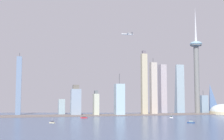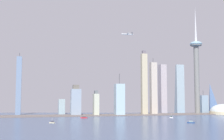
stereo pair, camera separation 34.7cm
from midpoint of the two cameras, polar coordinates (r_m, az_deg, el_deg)
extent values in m
plane|color=#445575|center=(475.50, 17.46, -10.57)|extent=(6000.00, 6000.00, 0.00)
cube|color=#695E59|center=(860.76, 2.68, -8.20)|extent=(884.25, 74.48, 2.41)
cylinder|color=slate|center=(963.41, 15.29, -1.51)|extent=(15.24, 15.24, 210.59)
ellipsoid|color=#8BB3C7|center=(975.51, 15.15, 4.68)|extent=(36.74, 36.74, 14.33)
torus|color=slate|center=(974.68, 15.15, 4.39)|extent=(34.09, 34.09, 2.87)
cone|color=silver|center=(987.37, 15.06, 8.11)|extent=(7.62, 7.62, 105.66)
cylinder|color=beige|center=(964.42, 19.78, -7.39)|extent=(79.17, 79.17, 8.88)
ellipsoid|color=silver|center=(964.24, 19.77, -7.12)|extent=(75.21, 75.21, 41.48)
cube|color=#BDB291|center=(874.50, 5.93, -2.61)|extent=(15.87, 13.56, 170.97)
cube|color=slate|center=(883.11, 5.88, 3.24)|extent=(9.52, 8.14, 9.14)
cube|color=#8A9CB0|center=(844.43, -6.66, -5.90)|extent=(26.49, 27.03, 70.91)
cube|color=#656056|center=(844.89, -6.63, -3.11)|extent=(15.89, 16.22, 11.34)
cube|color=#5C7BAB|center=(1061.59, 17.87, -3.12)|extent=(25.24, 14.56, 160.51)
cylinder|color=#4C4C51|center=(1068.47, 17.73, 1.81)|extent=(1.60, 1.60, 23.28)
cube|color=#BFB3A5|center=(906.79, 7.62, -3.35)|extent=(17.74, 16.83, 149.64)
cylinder|color=#4C4C51|center=(912.97, 7.56, 1.76)|extent=(1.60, 1.60, 13.19)
cube|color=#AAA1A7|center=(980.01, 9.25, -3.43)|extent=(19.00, 25.72, 150.72)
cube|color=#6D85A7|center=(890.84, -16.73, -2.78)|extent=(14.06, 16.40, 161.05)
cylinder|color=#4C4C51|center=(898.20, -16.58, 2.69)|extent=(1.60, 1.60, 10.26)
cube|color=#809AAE|center=(1005.49, 16.43, -6.05)|extent=(22.77, 21.59, 55.29)
cylinder|color=#4C4C51|center=(1005.44, 16.38, -4.06)|extent=(1.60, 1.60, 14.72)
cube|color=#97AEBA|center=(1024.55, 12.23, -3.37)|extent=(26.49, 22.04, 153.94)
cube|color=beige|center=(833.13, -2.94, -6.39)|extent=(13.76, 21.87, 57.89)
cube|color=slate|center=(833.09, -2.93, -4.09)|extent=(8.25, 13.12, 9.01)
cube|color=#A2C2CF|center=(839.33, 1.38, -5.47)|extent=(24.50, 25.80, 84.85)
cylinder|color=#4C4C51|center=(840.95, 1.37, -1.62)|extent=(1.60, 1.60, 27.97)
cube|color=#99B1B5|center=(929.43, -9.23, -6.64)|extent=(18.23, 25.96, 43.87)
cube|color=navy|center=(610.93, 14.29, -9.32)|extent=(12.58, 13.61, 1.53)
cube|color=#8FA49E|center=(610.78, 14.29, -9.13)|extent=(6.50, 6.81, 2.56)
cube|color=beige|center=(600.21, -10.91, -9.46)|extent=(11.07, 10.21, 1.69)
cube|color=#3C3D4D|center=(600.06, -10.91, -9.26)|extent=(5.57, 5.33, 2.41)
cylinder|color=silver|center=(599.80, -10.90, -8.91)|extent=(0.24, 0.24, 5.01)
cube|color=white|center=(756.31, 10.84, -8.55)|extent=(8.60, 5.80, 1.96)
cube|color=#2C4038|center=(756.17, 10.83, -8.36)|extent=(4.07, 3.25, 2.93)
cylinder|color=silver|center=(755.93, 10.83, -8.03)|extent=(0.24, 0.24, 5.98)
cube|color=red|center=(736.04, -5.15, -8.71)|extent=(16.82, 10.65, 2.02)
cube|color=#3E3035|center=(735.92, -5.15, -8.55)|extent=(7.89, 6.07, 2.18)
cylinder|color=silver|center=(735.74, -5.14, -8.30)|extent=(0.24, 0.24, 4.16)
cylinder|color=silver|center=(829.40, 2.86, 6.57)|extent=(30.49, 3.27, 2.91)
sphere|color=silver|center=(825.39, 1.84, 6.62)|extent=(2.91, 2.91, 2.91)
cube|color=silver|center=(829.66, 2.86, 6.65)|extent=(3.96, 29.10, 0.50)
cube|color=silver|center=(833.05, 3.71, 6.55)|extent=(2.65, 10.20, 0.40)
cube|color=#2D333D|center=(833.77, 3.71, 6.79)|extent=(2.54, 0.53, 5.00)
camera|label=1|loc=(0.17, -89.99, 0.00)|focal=49.86mm
camera|label=2|loc=(0.17, 90.01, 0.00)|focal=49.86mm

